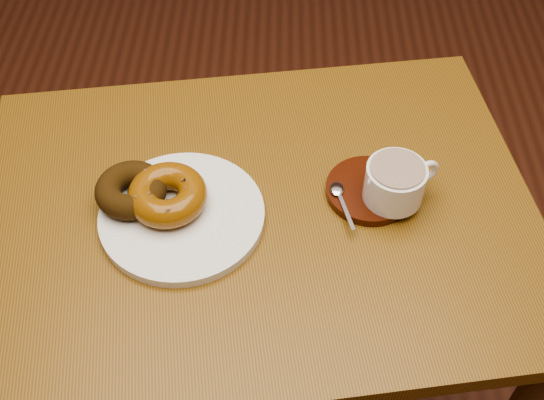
{
  "coord_description": "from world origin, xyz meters",
  "views": [
    {
      "loc": [
        -0.19,
        -0.95,
        1.63
      ],
      "look_at": [
        -0.2,
        -0.28,
        0.83
      ],
      "focal_mm": 45.0,
      "sensor_mm": 36.0,
      "label": 1
    }
  ],
  "objects_px": {
    "cafe_table": "(260,256)",
    "donut_plate": "(182,216)",
    "saucer": "(369,190)",
    "coffee_cup": "(396,182)"
  },
  "relations": [
    {
      "from": "donut_plate",
      "to": "saucer",
      "type": "height_order",
      "value": "same"
    },
    {
      "from": "cafe_table",
      "to": "coffee_cup",
      "type": "bearing_deg",
      "value": -4.06
    },
    {
      "from": "donut_plate",
      "to": "saucer",
      "type": "xyz_separation_m",
      "value": [
        0.29,
        0.06,
        -0.0
      ]
    },
    {
      "from": "cafe_table",
      "to": "saucer",
      "type": "relative_size",
      "value": 6.92
    },
    {
      "from": "cafe_table",
      "to": "coffee_cup",
      "type": "distance_m",
      "value": 0.27
    },
    {
      "from": "coffee_cup",
      "to": "saucer",
      "type": "bearing_deg",
      "value": 130.4
    },
    {
      "from": "cafe_table",
      "to": "saucer",
      "type": "distance_m",
      "value": 0.22
    },
    {
      "from": "donut_plate",
      "to": "saucer",
      "type": "relative_size",
      "value": 1.85
    },
    {
      "from": "cafe_table",
      "to": "donut_plate",
      "type": "relative_size",
      "value": 3.75
    },
    {
      "from": "cafe_table",
      "to": "saucer",
      "type": "height_order",
      "value": "saucer"
    }
  ]
}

